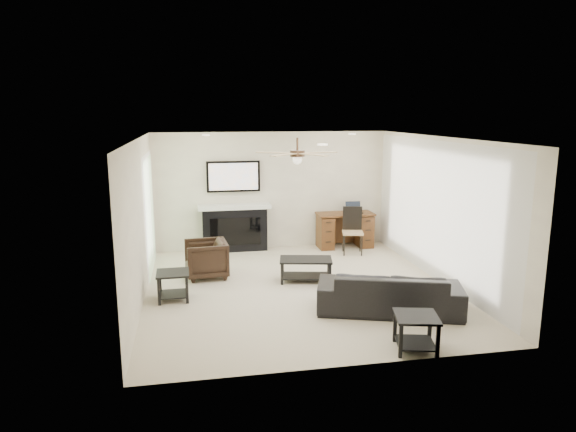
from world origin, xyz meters
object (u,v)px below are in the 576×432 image
Objects in this scene: sofa at (389,292)px; armchair at (206,259)px; desk at (345,230)px; fireplace_unit at (234,207)px; coffee_table at (306,270)px.

armchair is (-2.60, 2.15, 0.03)m from sofa.
desk is at bearing 112.42° from armchair.
fireplace_unit is 1.57× the size of desk.
sofa is at bearing -63.19° from fireplace_unit.
desk is at bearing -3.32° from fireplace_unit.
fireplace_unit is at bearing 176.68° from desk.
armchair is at bearing -111.58° from fireplace_unit.
fireplace_unit is at bearing 126.62° from coffee_table.
sofa is 4.34m from fireplace_unit.
fireplace_unit is (0.66, 1.68, 0.62)m from armchair.
sofa reaches higher than coffee_table.
coffee_table is at bearing -42.53° from sofa.
coffee_table is 0.74× the size of desk.
sofa is at bearing -96.88° from desk.
sofa is 1.09× the size of fireplace_unit.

